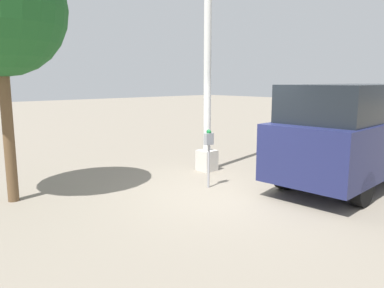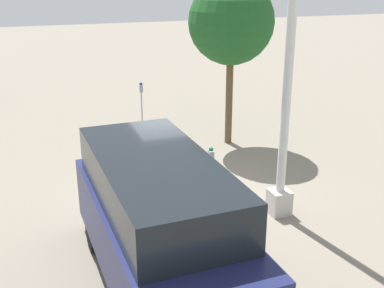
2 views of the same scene
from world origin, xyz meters
TOP-DOWN VIEW (x-y plane):
  - ground_plane at (0.00, 0.00)m, footprint 80.00×80.00m
  - parking_meter_near at (0.02, 0.61)m, footprint 0.21×0.14m
  - lamp_post at (1.15, 1.79)m, footprint 0.44×0.44m
  - parked_van at (2.75, -1.40)m, footprint 5.10×2.05m

SIDE VIEW (x-z plane):
  - ground_plane at x=0.00m, z-range 0.00..0.00m
  - parking_meter_near at x=0.02m, z-range 0.31..1.63m
  - parked_van at x=2.75m, z-range 0.08..2.38m
  - lamp_post at x=1.15m, z-range -0.76..4.95m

